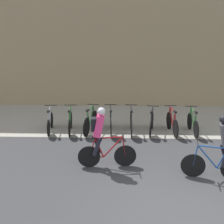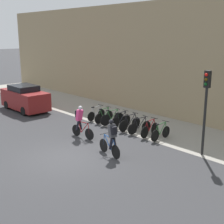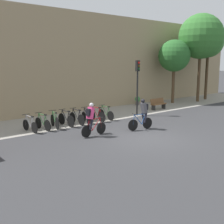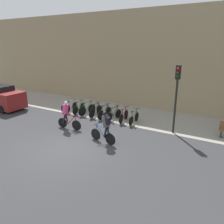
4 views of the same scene
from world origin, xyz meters
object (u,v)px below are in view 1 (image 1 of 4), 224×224
parked_bike_6 (172,123)px  parked_bike_7 (193,124)px  parked_bike_0 (50,122)px  parked_bike_3 (111,122)px  parked_bike_5 (152,123)px  parked_bike_4 (131,122)px  cyclist_pink (101,136)px  parked_bike_1 (70,122)px  parked_bike_2 (90,122)px  cyclist_grey (222,146)px

parked_bike_6 → parked_bike_7: bearing=-0.0°
parked_bike_0 → parked_bike_3: (2.28, 0.00, 0.03)m
parked_bike_5 → parked_bike_6: parked_bike_6 is taller
parked_bike_4 → parked_bike_7: 2.28m
parked_bike_0 → parked_bike_7: bearing=-0.0°
parked_bike_3 → parked_bike_6: bearing=-0.0°
cyclist_pink → parked_bike_5: (1.68, 2.89, -0.56)m
parked_bike_1 → parked_bike_4: size_ratio=0.94×
parked_bike_3 → parked_bike_7: size_ratio=1.07×
cyclist_pink → parked_bike_1: size_ratio=1.08×
parked_bike_0 → parked_bike_7: parked_bike_7 is taller
parked_bike_0 → parked_bike_6: size_ratio=0.97×
parked_bike_1 → parked_bike_2: (0.76, 0.00, 0.02)m
parked_bike_1 → parked_bike_3: bearing=0.0°
parked_bike_4 → parked_bike_0: bearing=180.0°
parked_bike_1 → parked_bike_3: size_ratio=0.95×
cyclist_grey → parked_bike_4: (-2.23, 3.50, -0.54)m
cyclist_grey → parked_bike_1: 5.73m
parked_bike_2 → parked_bike_7: 3.80m
cyclist_pink → parked_bike_6: cyclist_pink is taller
parked_bike_3 → parked_bike_5: size_ratio=1.07×
parked_bike_4 → parked_bike_7: parked_bike_4 is taller
parked_bike_1 → parked_bike_7: bearing=-0.0°
parked_bike_0 → parked_bike_6: parked_bike_6 is taller
parked_bike_7 → cyclist_pink: bearing=-138.0°
parked_bike_0 → parked_bike_4: 3.04m
cyclist_pink → parked_bike_1: 3.24m
parked_bike_2 → parked_bike_6: size_ratio=1.01×
parked_bike_2 → parked_bike_7: size_ratio=1.02×
parked_bike_1 → parked_bike_2: bearing=0.1°
parked_bike_6 → parked_bike_5: bearing=-179.9°
parked_bike_4 → parked_bike_5: (0.76, -0.00, -0.02)m
cyclist_pink → parked_bike_0: 3.62m
parked_bike_3 → parked_bike_1: bearing=-180.0°
parked_bike_3 → parked_bike_7: bearing=-0.0°
parked_bike_1 → cyclist_grey: bearing=-37.9°
parked_bike_0 → parked_bike_5: size_ratio=0.98×
parked_bike_2 → parked_bike_6: (3.04, -0.00, -0.02)m
parked_bike_0 → parked_bike_7: 5.32m
cyclist_grey → parked_bike_0: cyclist_grey is taller
parked_bike_2 → parked_bike_7: bearing=-0.0°
parked_bike_5 → parked_bike_7: size_ratio=1.00×
parked_bike_6 → parked_bike_7: parked_bike_6 is taller
cyclist_pink → parked_bike_7: size_ratio=1.10×
parked_bike_4 → parked_bike_6: bearing=0.0°
cyclist_grey → parked_bike_1: bearing=142.1°
cyclist_pink → cyclist_grey: 3.21m
parked_bike_5 → parked_bike_7: parked_bike_7 is taller
parked_bike_0 → parked_bike_2: size_ratio=0.96×
cyclist_grey → parked_bike_5: cyclist_grey is taller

